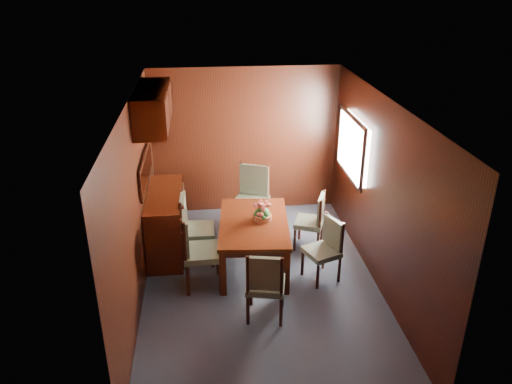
{
  "coord_description": "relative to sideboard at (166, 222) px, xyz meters",
  "views": [
    {
      "loc": [
        -0.64,
        -5.43,
        3.79
      ],
      "look_at": [
        0.0,
        0.58,
        1.05
      ],
      "focal_mm": 35.0,
      "sensor_mm": 36.0,
      "label": 1
    }
  ],
  "objects": [
    {
      "name": "chair_left_near",
      "position": [
        0.43,
        -0.95,
        0.12
      ],
      "size": [
        0.49,
        0.51,
        1.03
      ],
      "rotation": [
        0.0,
        0.0,
        -1.53
      ],
      "color": "black",
      "rests_on": "ground"
    },
    {
      "name": "room_shell",
      "position": [
        1.15,
        -0.67,
        1.18
      ],
      "size": [
        3.06,
        4.52,
        2.41
      ],
      "color": "black",
      "rests_on": "ground"
    },
    {
      "name": "chair_right_far",
      "position": [
        2.12,
        -0.16,
        0.03
      ],
      "size": [
        0.51,
        0.52,
        0.86
      ],
      "rotation": [
        0.0,
        0.0,
        1.19
      ],
      "color": "black",
      "rests_on": "ground"
    },
    {
      "name": "dining_table",
      "position": [
        1.21,
        -0.56,
        0.13
      ],
      "size": [
        1.03,
        1.52,
        0.68
      ],
      "rotation": [
        0.0,
        0.0,
        -0.08
      ],
      "color": "#331106",
      "rests_on": "ground"
    },
    {
      "name": "sideboard",
      "position": [
        0.0,
        0.0,
        0.0
      ],
      "size": [
        0.48,
        1.4,
        0.9
      ],
      "primitive_type": "cube",
      "color": "#331106",
      "rests_on": "ground"
    },
    {
      "name": "chair_foot",
      "position": [
        1.29,
        0.52,
        0.13
      ],
      "size": [
        0.64,
        0.62,
        1.05
      ],
      "rotation": [
        0.0,
        0.0,
        2.77
      ],
      "color": "black",
      "rests_on": "ground"
    },
    {
      "name": "chair_head",
      "position": [
        1.22,
        -1.73,
        0.06
      ],
      "size": [
        0.51,
        0.5,
        0.92
      ],
      "rotation": [
        0.0,
        0.0,
        -0.2
      ],
      "color": "black",
      "rests_on": "ground"
    },
    {
      "name": "ground",
      "position": [
        1.25,
        -1.0,
        -0.45
      ],
      "size": [
        4.5,
        4.5,
        0.0
      ],
      "primitive_type": "plane",
      "color": "#3A404F",
      "rests_on": "ground"
    },
    {
      "name": "chair_left_far",
      "position": [
        0.38,
        -0.33,
        0.1
      ],
      "size": [
        0.47,
        0.49,
        1.0
      ],
      "rotation": [
        0.0,
        0.0,
        -1.6
      ],
      "color": "black",
      "rests_on": "ground"
    },
    {
      "name": "flower_centerpiece",
      "position": [
        1.33,
        -0.52,
        0.36
      ],
      "size": [
        0.26,
        0.26,
        0.26
      ],
      "color": "#C6623C",
      "rests_on": "dining_table"
    },
    {
      "name": "chair_right_near",
      "position": [
        2.11,
        -0.95,
        0.03
      ],
      "size": [
        0.52,
        0.53,
        0.87
      ],
      "rotation": [
        0.0,
        0.0,
        1.95
      ],
      "color": "black",
      "rests_on": "ground"
    }
  ]
}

